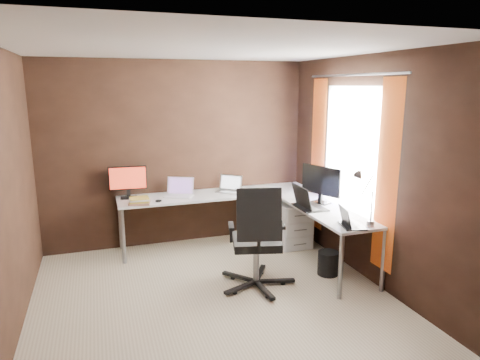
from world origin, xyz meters
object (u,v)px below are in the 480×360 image
at_px(laptop_silver, 229,188).
at_px(wastebasket, 328,263).
at_px(monitor_right, 321,182).
at_px(laptop_black_big, 307,203).
at_px(book_stack, 139,201).
at_px(laptop_black_small, 350,222).
at_px(laptop_white, 179,192).
at_px(desk_lamp, 363,191).
at_px(office_chair, 257,258).
at_px(drawer_pedestal, 292,224).
at_px(monitor_left, 128,180).

relative_size(laptop_silver, wastebasket, 1.42).
xyz_separation_m(monitor_right, laptop_black_big, (-0.26, -0.15, -0.21)).
relative_size(monitor_right, laptop_black_big, 1.25).
bearing_deg(book_stack, laptop_black_small, -38.62).
bearing_deg(laptop_white, desk_lamp, -21.98).
distance_m(laptop_black_big, desk_lamp, 0.85).
distance_m(laptop_silver, laptop_black_big, 1.26).
bearing_deg(laptop_silver, office_chair, -57.86).
bearing_deg(laptop_black_small, laptop_white, 52.79).
distance_m(laptop_white, laptop_black_small, 2.32).
height_order(laptop_black_big, book_stack, laptop_black_big).
bearing_deg(drawer_pedestal, laptop_black_big, -101.47).
relative_size(drawer_pedestal, desk_lamp, 1.04).
height_order(drawer_pedestal, laptop_black_big, laptop_black_big).
xyz_separation_m(laptop_black_small, wastebasket, (0.03, 0.43, -0.64)).
bearing_deg(laptop_black_small, office_chair, 80.34).
height_order(monitor_right, wastebasket, monitor_right).
relative_size(drawer_pedestal, laptop_black_big, 1.39).
height_order(laptop_white, laptop_black_big, laptop_black_big).
height_order(laptop_silver, desk_lamp, desk_lamp).
height_order(laptop_silver, laptop_black_big, laptop_black_big).
distance_m(laptop_silver, desk_lamp, 2.06).
bearing_deg(drawer_pedestal, laptop_black_small, -91.33).
xyz_separation_m(drawer_pedestal, office_chair, (-0.91, -1.04, 0.04)).
relative_size(drawer_pedestal, laptop_black_small, 1.69).
bearing_deg(laptop_black_big, laptop_white, 51.96).
bearing_deg(laptop_white, book_stack, -130.17).
relative_size(laptop_white, office_chair, 0.38).
bearing_deg(monitor_left, laptop_white, -4.56).
height_order(drawer_pedestal, monitor_left, monitor_left).
bearing_deg(laptop_black_big, laptop_black_small, -171.39).
bearing_deg(laptop_black_small, wastebasket, 10.85).
bearing_deg(laptop_silver, monitor_left, -145.30).
height_order(drawer_pedestal, desk_lamp, desk_lamp).
bearing_deg(laptop_silver, monitor_right, -8.75).
bearing_deg(office_chair, monitor_right, 40.39).
bearing_deg(desk_lamp, laptop_white, 115.96).
distance_m(laptop_black_small, office_chair, 1.06).
xyz_separation_m(drawer_pedestal, desk_lamp, (0.11, -1.44, 0.79)).
distance_m(laptop_black_small, desk_lamp, 0.35).
distance_m(laptop_black_small, book_stack, 2.54).
bearing_deg(monitor_right, book_stack, 49.12).
relative_size(drawer_pedestal, monitor_right, 1.11).
bearing_deg(office_chair, drawer_pedestal, 63.27).
relative_size(monitor_left, laptop_white, 1.11).
bearing_deg(laptop_black_big, monitor_right, -60.27).
bearing_deg(book_stack, laptop_white, 22.93).
xyz_separation_m(desk_lamp, office_chair, (-1.03, 0.39, -0.75)).
distance_m(laptop_white, office_chair, 1.59).
bearing_deg(wastebasket, monitor_left, 144.85).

